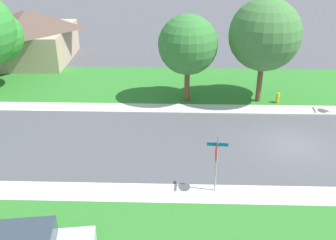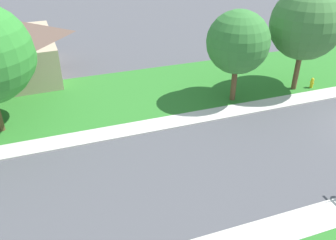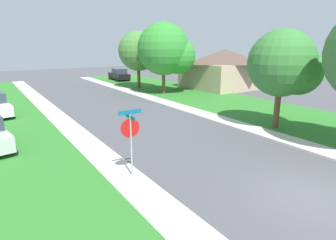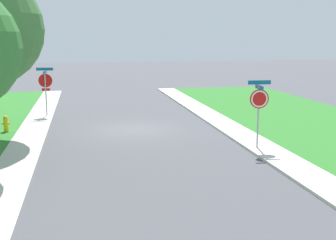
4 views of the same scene
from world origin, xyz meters
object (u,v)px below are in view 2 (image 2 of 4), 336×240
at_px(tree_sidewalk_near, 238,43).
at_px(house_right_setback, 3,47).
at_px(tree_across_left, 305,25).
at_px(fire_hydrant, 312,83).

relative_size(tree_sidewalk_near, house_right_setback, 0.65).
bearing_deg(tree_across_left, fire_hydrant, -116.47).
height_order(house_right_setback, fire_hydrant, house_right_setback).
distance_m(tree_across_left, fire_hydrant, 4.33).
bearing_deg(tree_sidewalk_near, tree_across_left, -88.97).
relative_size(house_right_setback, fire_hydrant, 11.20).
height_order(tree_across_left, house_right_setback, tree_across_left).
bearing_deg(fire_hydrant, tree_across_left, 63.53).
relative_size(tree_across_left, house_right_setback, 0.77).
bearing_deg(house_right_setback, tree_across_left, -115.02).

